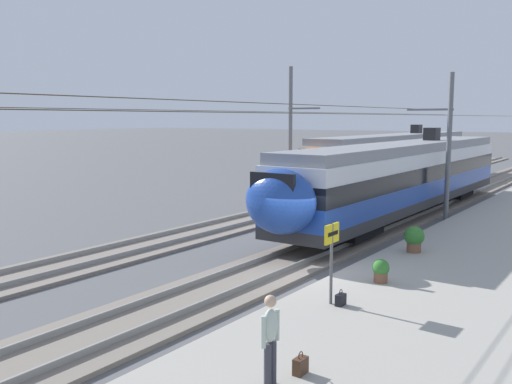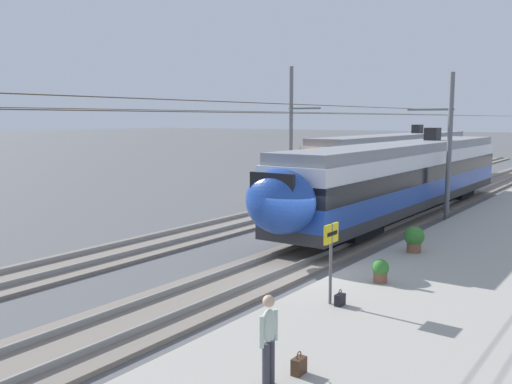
{
  "view_description": "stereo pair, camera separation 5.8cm",
  "coord_description": "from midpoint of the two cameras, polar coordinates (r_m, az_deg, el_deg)",
  "views": [
    {
      "loc": [
        -15.46,
        -8.96,
        5.09
      ],
      "look_at": [
        1.8,
        3.18,
        2.31
      ],
      "focal_mm": 39.53,
      "sensor_mm": 36.0,
      "label": 1
    },
    {
      "loc": [
        -15.43,
        -9.01,
        5.09
      ],
      "look_at": [
        1.8,
        3.18,
        2.31
      ],
      "focal_mm": 39.53,
      "sensor_mm": 36.0,
      "label": 2
    }
  ],
  "objects": [
    {
      "name": "passenger_walking",
      "position": [
        10.37,
        1.29,
        -14.31
      ],
      "size": [
        0.53,
        0.22,
        1.69
      ],
      "color": "#383842",
      "rests_on": "platform_slab"
    },
    {
      "name": "train_near_platform",
      "position": [
        29.51,
        14.72,
        1.68
      ],
      "size": [
        24.8,
        2.89,
        4.27
      ],
      "color": "#2D2D30",
      "rests_on": "track_near"
    },
    {
      "name": "potted_plant_by_shelter",
      "position": [
        21.07,
        15.64,
        -4.46
      ],
      "size": [
        0.72,
        0.72,
        0.95
      ],
      "color": "brown",
      "rests_on": "platform_slab"
    },
    {
      "name": "potted_plant_platform_edge",
      "position": [
        17.06,
        12.43,
        -7.67
      ],
      "size": [
        0.5,
        0.5,
        0.7
      ],
      "color": "brown",
      "rests_on": "platform_slab"
    },
    {
      "name": "platform_sign",
      "position": [
        14.64,
        7.55,
        -5.37
      ],
      "size": [
        0.7,
        0.08,
        2.11
      ],
      "color": "#59595B",
      "rests_on": "platform_slab"
    },
    {
      "name": "catenary_mast_far_side",
      "position": [
        34.11,
        3.64,
        6.0
      ],
      "size": [
        49.56,
        2.14,
        8.13
      ],
      "color": "slate",
      "rests_on": "ground"
    },
    {
      "name": "catenary_mast_mid",
      "position": [
        29.3,
        18.57,
        4.65
      ],
      "size": [
        49.56,
        2.32,
        7.29
      ],
      "color": "slate",
      "rests_on": "ground"
    },
    {
      "name": "track_near",
      "position": [
        19.19,
        1.61,
        -7.68
      ],
      "size": [
        120.0,
        3.0,
        0.28
      ],
      "color": "slate",
      "rests_on": "ground"
    },
    {
      "name": "handbag_beside_passenger",
      "position": [
        11.13,
        4.37,
        -17.12
      ],
      "size": [
        0.32,
        0.18,
        0.45
      ],
      "color": "#472D1E",
      "rests_on": "platform_slab"
    },
    {
      "name": "platform_slab",
      "position": [
        16.56,
        22.09,
        -10.43
      ],
      "size": [
        120.0,
        8.94,
        0.29
      ],
      "primitive_type": "cube",
      "color": "#A39E93",
      "rests_on": "ground"
    },
    {
      "name": "train_far_track",
      "position": [
        44.66,
        13.93,
        3.6
      ],
      "size": [
        26.73,
        2.94,
        4.27
      ],
      "color": "#2D2D30",
      "rests_on": "track_far"
    },
    {
      "name": "handbag_near_sign",
      "position": [
        14.92,
        8.45,
        -10.71
      ],
      "size": [
        0.32,
        0.18,
        0.43
      ],
      "color": "black",
      "rests_on": "platform_slab"
    },
    {
      "name": "ground_plane",
      "position": [
        18.58,
        4.81,
        -8.43
      ],
      "size": [
        400.0,
        400.0,
        0.0
      ],
      "primitive_type": "plane",
      "color": "#565659"
    },
    {
      "name": "track_far",
      "position": [
        22.88,
        -10.86,
        -5.31
      ],
      "size": [
        120.0,
        3.0,
        0.28
      ],
      "color": "slate",
      "rests_on": "ground"
    }
  ]
}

